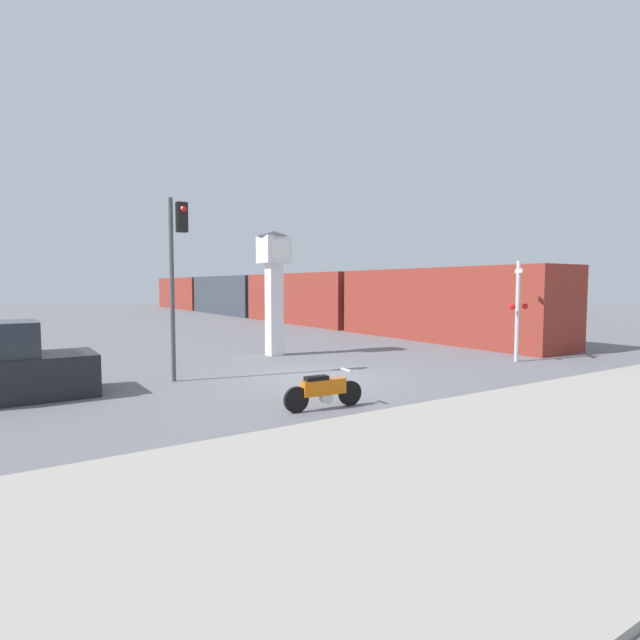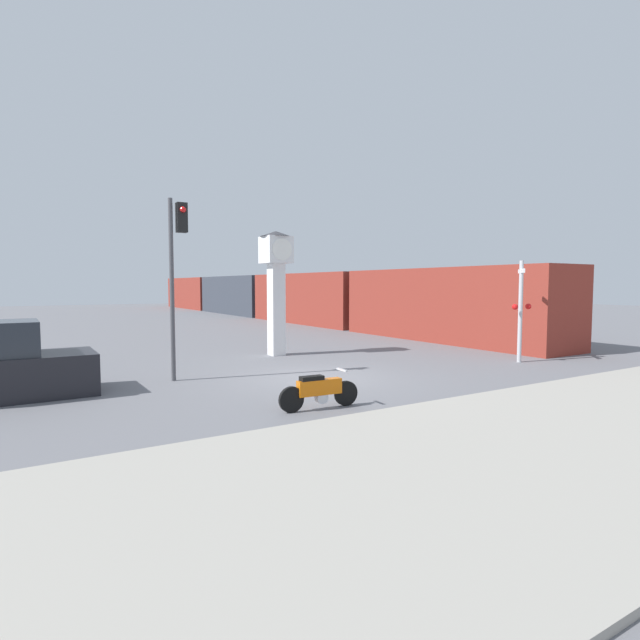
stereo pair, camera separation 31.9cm
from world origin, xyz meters
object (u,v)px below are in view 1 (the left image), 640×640
object	(u,v)px
traffic_light	(176,257)
motorcycle	(324,391)
railroad_crossing_signal	(518,307)
freight_train	(263,296)
clock_tower	(274,273)

from	to	relation	value
traffic_light	motorcycle	bearing A→B (deg)	-71.02
motorcycle	railroad_crossing_signal	world-z (taller)	railroad_crossing_signal
freight_train	traffic_light	bearing A→B (deg)	-121.25
motorcycle	freight_train	bearing A→B (deg)	70.29
traffic_light	freight_train	bearing A→B (deg)	58.75
clock_tower	motorcycle	bearing A→B (deg)	-110.36
clock_tower	railroad_crossing_signal	distance (m)	8.67
motorcycle	freight_train	xyz separation A→B (m)	(12.02, 27.26, 1.31)
freight_train	traffic_light	distance (m)	26.37
clock_tower	freight_train	bearing A→B (deg)	64.89
motorcycle	freight_train	distance (m)	29.82
motorcycle	railroad_crossing_signal	bearing A→B (deg)	15.86
freight_train	traffic_light	xyz separation A→B (m)	(-13.65, -22.50, 1.67)
traffic_light	railroad_crossing_signal	distance (m)	11.27
clock_tower	railroad_crossing_signal	bearing A→B (deg)	-43.03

